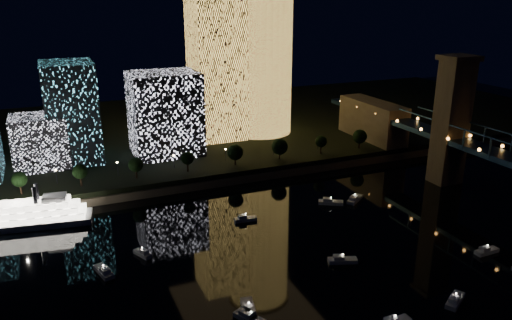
# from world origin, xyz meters

# --- Properties ---
(ground) EXTENTS (520.00, 520.00, 0.00)m
(ground) POSITION_xyz_m (0.00, 0.00, 0.00)
(ground) COLOR black
(ground) RESTS_ON ground
(far_bank) EXTENTS (420.00, 160.00, 5.00)m
(far_bank) POSITION_xyz_m (0.00, 160.00, 2.50)
(far_bank) COLOR black
(far_bank) RESTS_ON ground
(seawall) EXTENTS (420.00, 6.00, 3.00)m
(seawall) POSITION_xyz_m (0.00, 82.00, 1.50)
(seawall) COLOR #6B5E4C
(seawall) RESTS_ON ground
(tower_cylindrical) EXTENTS (34.00, 34.00, 88.18)m
(tower_cylindrical) POSITION_xyz_m (19.69, 132.63, 49.21)
(tower_cylindrical) COLOR #EFB54C
(tower_cylindrical) RESTS_ON far_bank
(tower_rectangular) EXTENTS (23.03, 23.03, 73.28)m
(tower_rectangular) POSITION_xyz_m (-2.78, 130.97, 41.64)
(tower_rectangular) COLOR #EFB54C
(tower_rectangular) RESTS_ON far_bank
(midrise_blocks) EXTENTS (100.68, 33.30, 40.82)m
(midrise_blocks) POSITION_xyz_m (-65.83, 116.90, 22.10)
(midrise_blocks) COLOR white
(midrise_blocks) RESTS_ON far_bank
(riverboat) EXTENTS (47.50, 16.35, 14.05)m
(riverboat) POSITION_xyz_m (-92.15, 71.93, 3.60)
(riverboat) COLOR silver
(riverboat) RESTS_ON ground
(motorboats) EXTENTS (112.50, 74.96, 2.78)m
(motorboats) POSITION_xyz_m (-14.41, 11.88, 0.81)
(motorboats) COLOR silver
(motorboats) RESTS_ON ground
(esplanade_trees) EXTENTS (166.12, 6.98, 8.99)m
(esplanade_trees) POSITION_xyz_m (-23.10, 88.00, 10.47)
(esplanade_trees) COLOR black
(esplanade_trees) RESTS_ON far_bank
(street_lamps) EXTENTS (132.70, 0.70, 5.65)m
(street_lamps) POSITION_xyz_m (-34.00, 94.00, 9.02)
(street_lamps) COLOR black
(street_lamps) RESTS_ON far_bank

